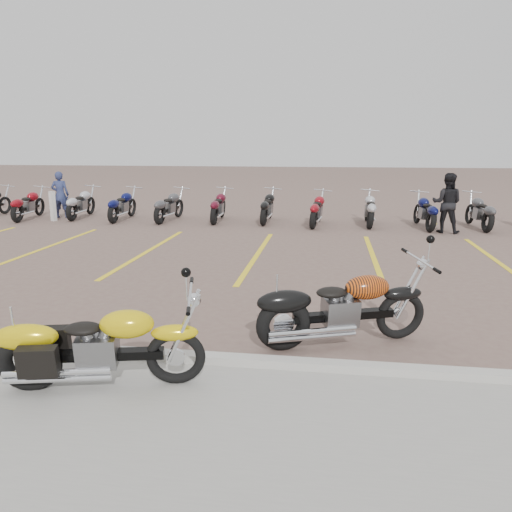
{
  "coord_description": "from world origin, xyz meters",
  "views": [
    {
      "loc": [
        1.65,
        -7.39,
        2.57
      ],
      "look_at": [
        0.48,
        0.58,
        0.75
      ],
      "focal_mm": 35.0,
      "sensor_mm": 36.0,
      "label": 1
    }
  ],
  "objects": [
    {
      "name": "ground",
      "position": [
        0.0,
        0.0,
        0.0
      ],
      "size": [
        100.0,
        100.0,
        0.0
      ],
      "primitive_type": "plane",
      "color": "#715C51",
      "rests_on": "ground"
    },
    {
      "name": "concrete_apron",
      "position": [
        0.0,
        -4.5,
        0.01
      ],
      "size": [
        60.0,
        5.0,
        0.01
      ],
      "primitive_type": "cube",
      "color": "#9E9B93",
      "rests_on": "ground"
    },
    {
      "name": "curb",
      "position": [
        0.0,
        -2.0,
        0.06
      ],
      "size": [
        60.0,
        0.18,
        0.12
      ],
      "primitive_type": "cube",
      "color": "#ADAAA3",
      "rests_on": "ground"
    },
    {
      "name": "parking_stripes",
      "position": [
        0.0,
        4.0,
        0.0
      ],
      "size": [
        38.0,
        5.5,
        0.01
      ],
      "primitive_type": null,
      "color": "yellow",
      "rests_on": "ground"
    },
    {
      "name": "yellow_cruiser",
      "position": [
        -0.73,
        -2.75,
        0.45
      ],
      "size": [
        2.15,
        0.62,
        0.9
      ],
      "rotation": [
        0.12,
        0.0,
        0.23
      ],
      "color": "black",
      "rests_on": "ground"
    },
    {
      "name": "flame_cruiser",
      "position": [
        1.81,
        -1.2,
        0.47
      ],
      "size": [
        2.19,
        0.93,
        0.94
      ],
      "rotation": [
        0.1,
        0.0,
        0.36
      ],
      "color": "black",
      "rests_on": "ground"
    },
    {
      "name": "person_a",
      "position": [
        -7.73,
        8.98,
        0.81
      ],
      "size": [
        0.67,
        0.52,
        1.63
      ],
      "primitive_type": "imported",
      "rotation": [
        0.0,
        0.0,
        3.38
      ],
      "color": "navy",
      "rests_on": "ground"
    },
    {
      "name": "person_b",
      "position": [
        5.05,
        7.8,
        0.87
      ],
      "size": [
        1.0,
        0.88,
        1.75
      ],
      "primitive_type": "imported",
      "rotation": [
        0.0,
        0.0,
        2.85
      ],
      "color": "black",
      "rests_on": "ground"
    },
    {
      "name": "bollard",
      "position": [
        -7.61,
        8.24,
        0.5
      ],
      "size": [
        0.2,
        0.2,
        1.0
      ],
      "primitive_type": "cube",
      "rotation": [
        0.0,
        0.0,
        -0.43
      ],
      "color": "silver",
      "rests_on": "ground"
    },
    {
      "name": "bg_bike_row",
      "position": [
        -0.41,
        8.72,
        0.55
      ],
      "size": [
        20.46,
        2.01,
        1.1
      ],
      "color": "black",
      "rests_on": "ground"
    }
  ]
}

